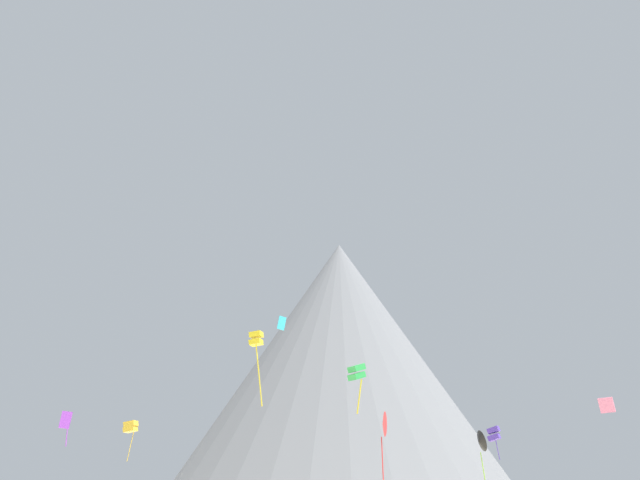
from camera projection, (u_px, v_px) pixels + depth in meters
name	position (u px, v px, depth m)	size (l,w,h in m)	color
rock_massif	(339.00, 375.00, 132.73)	(73.47, 73.47, 51.28)	slate
kite_black_low	(480.00, 442.00, 63.78)	(1.21, 2.03, 5.17)	black
kite_pink_low	(607.00, 405.00, 41.45)	(0.91, 0.70, 0.89)	pink
kite_violet_low	(66.00, 422.00, 61.70)	(1.00, 0.41, 3.03)	purple
kite_gold_low	(131.00, 427.00, 81.61)	(1.54, 1.47, 4.57)	gold
kite_red_low	(384.00, 425.00, 54.13)	(0.60, 1.92, 6.00)	red
kite_green_low	(357.00, 373.00, 43.39)	(1.20, 1.19, 3.06)	green
kite_indigo_low	(494.00, 434.00, 77.44)	(1.67, 1.61, 3.57)	#5138B2
kite_yellow_mid	(256.00, 341.00, 49.51)	(1.05, 0.96, 5.18)	yellow
kite_cyan_mid	(282.00, 323.00, 63.27)	(0.81, 0.52, 1.34)	#33BCDB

